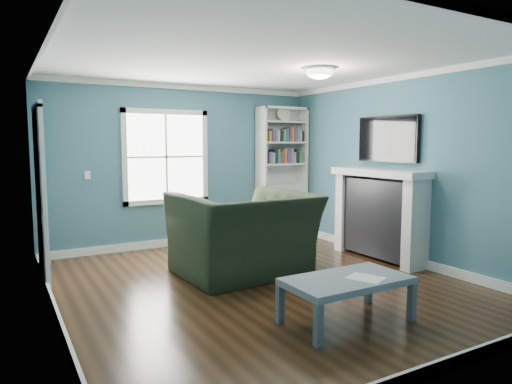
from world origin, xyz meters
TOP-DOWN VIEW (x-y plane):
  - floor at (0.00, 0.00)m, footprint 5.00×5.00m
  - room_walls at (0.00, 0.00)m, footprint 5.00×5.00m
  - trim at (0.00, 0.00)m, footprint 4.50×5.00m
  - window at (-0.30, 2.49)m, footprint 1.40×0.06m
  - bookshelf at (1.77, 2.30)m, footprint 0.90×0.35m
  - fireplace at (2.08, 0.20)m, footprint 0.44×1.58m
  - tv at (2.20, 0.20)m, footprint 0.06×1.10m
  - door at (-2.22, 1.40)m, footprint 0.12×0.98m
  - ceiling_fixture at (0.90, 0.10)m, footprint 0.38×0.38m
  - light_switch at (-1.50, 2.48)m, footprint 0.08×0.01m
  - recliner at (0.02, 0.46)m, footprint 1.65×1.12m
  - coffee_table at (0.11, -1.38)m, footprint 1.17×0.65m
  - paper_sheet at (0.25, -1.48)m, footprint 0.35×0.39m

SIDE VIEW (x-z plane):
  - floor at x=0.00m, z-range 0.00..0.00m
  - coffee_table at x=0.11m, z-range 0.16..0.58m
  - paper_sheet at x=0.25m, z-range 0.42..0.43m
  - fireplace at x=2.08m, z-range -0.01..1.29m
  - recliner at x=0.02m, z-range 0.00..1.40m
  - bookshelf at x=1.77m, z-range -0.23..2.08m
  - door at x=-2.22m, z-range -0.01..2.16m
  - light_switch at x=-1.50m, z-range 1.14..1.26m
  - trim at x=0.00m, z-range -0.06..2.54m
  - window at x=-0.30m, z-range 0.70..2.20m
  - room_walls at x=0.00m, z-range -0.92..4.08m
  - tv at x=2.20m, z-range 1.40..2.05m
  - ceiling_fixture at x=0.90m, z-range 2.47..2.63m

